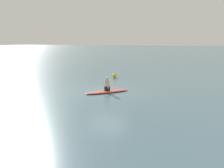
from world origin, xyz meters
The scene contains 4 objects.
ground_plane centered at (0.00, 0.00, 0.00)m, with size 400.00×400.00×0.00m, color slate.
surfboard centered at (-0.40, -0.21, 0.07)m, with size 3.09×0.63×0.13m, color #D84C3F.
person_paddler centered at (-0.40, -0.21, 0.56)m, with size 0.40×0.39×0.94m.
buoy_marker centered at (5.41, 1.97, 0.20)m, with size 0.41×0.41×0.41m, color yellow.
Camera 1 is at (-13.08, -6.66, 3.29)m, focal length 35.33 mm.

